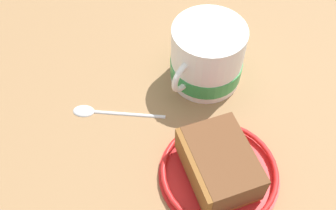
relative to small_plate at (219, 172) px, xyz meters
The scene contains 5 objects.
ground_plane 9.67cm from the small_plate, 22.92° to the left, with size 120.73×120.73×3.07cm, color #936D47.
small_plate is the anchor object (origin of this frame).
cake_slice 2.42cm from the small_plate, 88.13° to the left, with size 10.03×7.59×4.61cm.
tea_mug 16.20cm from the small_plate, 18.34° to the right, with size 10.18×11.82×9.23cm.
teaspoon 18.28cm from the small_plate, 37.40° to the left, with size 6.83×12.00×0.80cm.
Camera 1 is at (-26.26, 9.93, 43.65)cm, focal length 41.65 mm.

